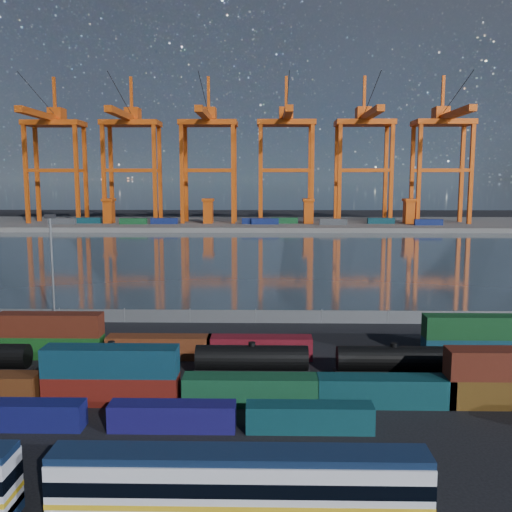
{
  "coord_description": "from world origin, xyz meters",
  "views": [
    {
      "loc": [
        1.75,
        -56.37,
        21.63
      ],
      "look_at": [
        0.0,
        30.0,
        10.0
      ],
      "focal_mm": 40.0,
      "sensor_mm": 36.0,
      "label": 1
    }
  ],
  "objects": [
    {
      "name": "quay_containers",
      "position": [
        -11.0,
        195.46,
        3.3
      ],
      "size": [
        172.58,
        10.99,
        2.6
      ],
      "color": "navy",
      "rests_on": "far_quay"
    },
    {
      "name": "ground",
      "position": [
        0.0,
        0.0,
        0.0
      ],
      "size": [
        700.0,
        700.0,
        0.0
      ],
      "primitive_type": "plane",
      "color": "black",
      "rests_on": "ground"
    },
    {
      "name": "straddle_carriers",
      "position": [
        -2.5,
        200.0,
        7.82
      ],
      "size": [
        140.0,
        7.0,
        11.1
      ],
      "color": "#C6470E",
      "rests_on": "far_quay"
    },
    {
      "name": "distant_mountains",
      "position": [
        63.02,
        1600.0,
        220.29
      ],
      "size": [
        2470.0,
        1100.0,
        520.0
      ],
      "color": "#1E2630",
      "rests_on": "ground"
    },
    {
      "name": "gantry_cranes",
      "position": [
        -7.5,
        203.21,
        41.36
      ],
      "size": [
        200.95,
        49.83,
        67.48
      ],
      "color": "#C6470E",
      "rests_on": "ground"
    },
    {
      "name": "container_row_mid",
      "position": [
        11.47,
        -3.49,
        1.84
      ],
      "size": [
        142.77,
        2.64,
        5.64
      ],
      "color": "#45484B",
      "rests_on": "ground"
    },
    {
      "name": "tanker_string",
      "position": [
        7.82,
        4.17,
        1.97
      ],
      "size": [
        121.3,
        2.75,
        3.93
      ],
      "color": "black",
      "rests_on": "ground"
    },
    {
      "name": "waterfront_fence",
      "position": [
        -0.0,
        28.0,
        1.0
      ],
      "size": [
        160.12,
        0.12,
        2.2
      ],
      "color": "#595B5E",
      "rests_on": "ground"
    },
    {
      "name": "yard_light_mast",
      "position": [
        -30.0,
        26.0,
        9.3
      ],
      "size": [
        1.6,
        0.4,
        16.6
      ],
      "color": "slate",
      "rests_on": "ground"
    },
    {
      "name": "far_quay",
      "position": [
        0.0,
        210.0,
        1.0
      ],
      "size": [
        700.0,
        70.0,
        2.0
      ],
      "primitive_type": "cube",
      "color": "#514F4C",
      "rests_on": "ground"
    },
    {
      "name": "container_row_north",
      "position": [
        -7.44,
        10.68,
        2.16
      ],
      "size": [
        142.18,
        2.58,
        5.49
      ],
      "color": "navy",
      "rests_on": "ground"
    },
    {
      "name": "container_row_south",
      "position": [
        -16.76,
        -9.28,
        1.62
      ],
      "size": [
        138.35,
        2.24,
        4.77
      ],
      "color": "#424447",
      "rests_on": "ground"
    },
    {
      "name": "harbor_water",
      "position": [
        0.0,
        105.0,
        0.01
      ],
      "size": [
        700.0,
        700.0,
        0.0
      ],
      "primitive_type": "plane",
      "color": "#303E46",
      "rests_on": "ground"
    }
  ]
}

